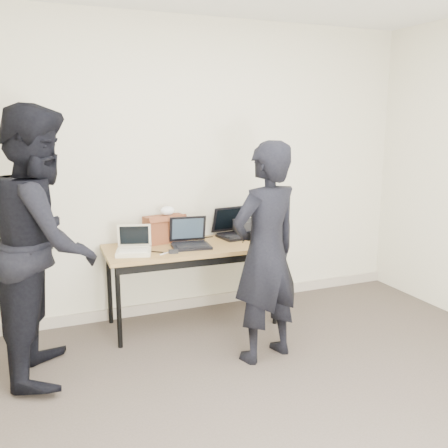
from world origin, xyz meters
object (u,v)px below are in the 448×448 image
laptop_beige (134,248)px  laptop_right (236,230)px  leather_satchel (165,228)px  equipment_box (248,228)px  person_typist (266,253)px  desk (192,253)px  laptop_center (190,240)px  person_observer (44,243)px

laptop_beige → laptop_right: 1.06m
laptop_beige → laptop_right: size_ratio=0.84×
leather_satchel → equipment_box: leather_satchel is taller
person_typist → desk: bearing=-84.6°
laptop_center → equipment_box: 0.67m
leather_satchel → laptop_right: bearing=-11.5°
desk → equipment_box: equipment_box is taller
laptop_beige → desk: bearing=20.8°
desk → laptop_center: bearing=159.7°
laptop_right → leather_satchel: size_ratio=1.06×
laptop_center → laptop_right: laptop_right is taller
desk → person_typist: person_typist is taller
leather_satchel → person_typist: size_ratio=0.23×
laptop_center → person_observer: (-1.21, -0.40, 0.18)m
equipment_box → person_typist: person_typist is taller
desk → laptop_right: 0.56m
leather_satchel → desk: bearing=-61.7°
laptop_center → desk: bearing=-15.3°
desk → leather_satchel: size_ratio=3.95×
person_observer → person_typist: bearing=-95.3°
person_observer → equipment_box: bearing=-62.4°
person_typist → leather_satchel: bearing=-80.1°
desk → equipment_box: bearing=18.9°
leather_satchel → laptop_center: bearing=-63.6°
laptop_beige → person_typist: 1.13m
laptop_center → leather_satchel: leather_satchel is taller
person_observer → laptop_right: bearing=-60.7°
laptop_beige → laptop_center: 0.51m
leather_satchel → person_typist: person_typist is taller
laptop_right → person_typist: (-0.21, -1.02, 0.05)m
equipment_box → person_typist: 1.06m
laptop_right → leather_satchel: bearing=170.7°
person_typist → person_observer: bearing=-30.4°
laptop_center → laptop_right: (0.52, 0.20, 0.00)m
desk → equipment_box: (0.63, 0.19, 0.13)m
desk → laptop_center: (-0.02, 0.01, 0.12)m
leather_satchel → equipment_box: size_ratio=1.54×
laptop_right → person_observer: (-1.73, -0.60, 0.17)m
laptop_beige → equipment_box: laptop_beige is taller
laptop_center → leather_satchel: 0.28m
leather_satchel → person_typist: 1.15m
desk → laptop_center: laptop_center is taller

